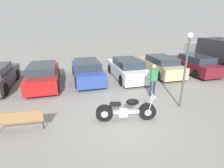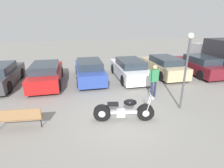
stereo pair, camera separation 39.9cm
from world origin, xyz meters
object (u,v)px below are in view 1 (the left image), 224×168
at_px(parked_car_champagne, 160,65).
at_px(parked_car_maroon, 194,64).
at_px(motorcycle, 125,110).
at_px(parked_car_blue, 87,71).
at_px(park_bench, 18,119).
at_px(parked_car_red, 44,75).
at_px(parked_car_white, 127,69).
at_px(delivery_truck, 222,53).
at_px(person_standing, 153,78).
at_px(lamp_post, 186,61).

distance_m(parked_car_champagne, parked_car_maroon, 2.72).
xyz_separation_m(motorcycle, parked_car_blue, (-0.81, 5.42, 0.23)).
bearing_deg(park_bench, parked_car_blue, 59.17).
distance_m(motorcycle, parked_car_red, 6.24).
bearing_deg(parked_car_white, delivery_truck, 1.42).
height_order(parked_car_champagne, park_bench, parked_car_champagne).
bearing_deg(person_standing, parked_car_white, 94.84).
bearing_deg(person_standing, parked_car_champagne, 55.37).
height_order(parked_car_red, park_bench, parked_car_red).
xyz_separation_m(motorcycle, delivery_truck, (10.08, 5.34, 0.92)).
bearing_deg(parked_car_champagne, person_standing, -124.63).
xyz_separation_m(parked_car_maroon, delivery_truck, (2.79, 0.26, 0.69)).
bearing_deg(parked_car_champagne, lamp_post, -109.27).
bearing_deg(parked_car_maroon, park_bench, -156.45).
relative_size(motorcycle, parked_car_red, 0.54).
distance_m(parked_car_champagne, delivery_truck, 5.54).
height_order(parked_car_red, parked_car_white, same).
bearing_deg(lamp_post, park_bench, -178.15).
height_order(parked_car_white, parked_car_maroon, same).
bearing_deg(delivery_truck, parked_car_champagne, 179.36).
xyz_separation_m(parked_car_maroon, park_bench, (-11.23, -4.90, -0.11)).
height_order(motorcycle, park_bench, motorcycle).
relative_size(parked_car_blue, lamp_post, 1.33).
bearing_deg(motorcycle, park_bench, 177.33).
height_order(park_bench, person_standing, person_standing).
relative_size(parked_car_white, delivery_truck, 0.72).
distance_m(parked_car_white, park_bench, 7.65).
distance_m(parked_car_blue, parked_car_white, 2.72).
xyz_separation_m(parked_car_blue, person_standing, (2.98, -3.54, 0.37)).
xyz_separation_m(parked_car_blue, parked_car_champagne, (5.40, -0.02, 0.00)).
bearing_deg(person_standing, parked_car_blue, 130.08).
xyz_separation_m(parked_car_maroon, person_standing, (-5.13, -3.20, 0.37)).
height_order(motorcycle, parked_car_maroon, parked_car_maroon).
height_order(parked_car_blue, parked_car_white, same).
bearing_deg(parked_car_white, person_standing, -85.16).
relative_size(parked_car_red, delivery_truck, 0.72).
distance_m(parked_car_red, parked_car_champagne, 8.11).
height_order(parked_car_blue, parked_car_maroon, same).
relative_size(parked_car_red, parked_car_maroon, 1.00).
height_order(parked_car_blue, parked_car_champagne, same).
distance_m(parked_car_red, parked_car_maroon, 10.81).
xyz_separation_m(park_bench, person_standing, (6.10, 1.70, 0.48)).
bearing_deg(parked_car_red, parked_car_white, -0.23).
xyz_separation_m(motorcycle, parked_car_red, (-3.51, 5.15, 0.23)).
bearing_deg(park_bench, lamp_post, 1.85).
bearing_deg(parked_car_red, delivery_truck, 0.76).
height_order(parked_car_red, parked_car_maroon, same).
distance_m(parked_car_white, lamp_post, 5.07).
height_order(parked_car_red, delivery_truck, delivery_truck).
bearing_deg(motorcycle, lamp_post, 8.04).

